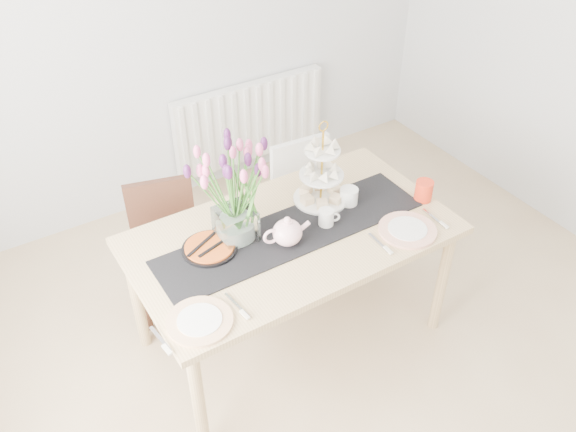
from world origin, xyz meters
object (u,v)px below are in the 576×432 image
chair_brown (166,237)px  plate_right (407,230)px  radiator (250,122)px  mug_orange (424,191)px  tulip_vase (233,179)px  teapot (287,233)px  mug_white (326,218)px  cake_stand (321,182)px  dining_table (292,244)px  chair_white (308,195)px  cream_jug (349,197)px  tart_tin (209,249)px  plate_left (200,321)px

chair_brown → plate_right: size_ratio=2.63×
radiator → mug_orange: size_ratio=10.73×
tulip_vase → teapot: tulip_vase is taller
teapot → mug_white: bearing=16.1°
cake_stand → mug_orange: size_ratio=3.80×
dining_table → chair_white: bearing=50.0°
cake_stand → plate_right: cake_stand is taller
dining_table → plate_right: 0.58m
chair_brown → cream_jug: (0.81, -0.62, 0.36)m
dining_table → cream_jug: size_ratio=16.70×
chair_white → tulip_vase: size_ratio=1.23×
radiator → cream_jug: bearing=-99.2°
cake_stand → tart_tin: cake_stand is taller
mug_orange → chair_white: bearing=63.3°
plate_left → chair_white: bearing=37.5°
cream_jug → plate_left: (-1.02, -0.34, -0.04)m
dining_table → mug_white: bearing=-13.0°
chair_white → mug_orange: (0.27, -0.69, 0.35)m
chair_brown → tulip_vase: 0.88m
teapot → plate_right: 0.61m
dining_table → tulip_vase: bearing=157.9°
tulip_vase → cake_stand: (0.53, 0.04, -0.23)m
mug_white → plate_left: bearing=-137.3°
dining_table → plate_left: (-0.65, -0.29, 0.08)m
teapot → tulip_vase: bearing=149.9°
tulip_vase → plate_left: tulip_vase is taller
plate_left → teapot: bearing=21.9°
dining_table → tulip_vase: (-0.26, 0.10, 0.43)m
tart_tin → chair_white: bearing=28.1°
chair_white → teapot: 0.90m
dining_table → plate_right: plate_right is taller
tart_tin → plate_right: 0.98m
chair_white → mug_white: bearing=-111.6°
cream_jug → plate_right: bearing=-92.4°
plate_right → mug_orange: bearing=33.4°
chair_brown → radiator: bearing=55.1°
dining_table → plate_left: plate_left is taller
plate_left → plate_right: bearing=0.0°
chair_white → mug_orange: bearing=-64.5°
teapot → mug_white: size_ratio=2.49×
chair_brown → plate_left: bearing=-88.1°
teapot → cream_jug: teapot is taller
dining_table → chair_brown: chair_brown is taller
chair_white → dining_table: bearing=-125.5°
chair_brown → plate_right: 1.37m
cream_jug → mug_orange: (0.36, -0.17, 0.01)m
teapot → plate_right: bearing=-11.6°
radiator → plate_right: bearing=-94.0°
mug_orange → tart_tin: bearing=121.2°
dining_table → plate_left: size_ratio=5.64×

